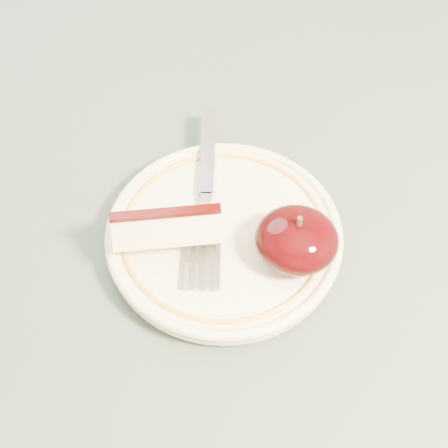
# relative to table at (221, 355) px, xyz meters

# --- Properties ---
(table) EXTENTS (0.90, 0.90, 0.75)m
(table) POSITION_rel_table_xyz_m (0.00, 0.00, 0.00)
(table) COLOR brown
(table) RESTS_ON ground
(plate) EXTENTS (0.19, 0.19, 0.02)m
(plate) POSITION_rel_table_xyz_m (-0.01, 0.06, 0.10)
(plate) COLOR white
(plate) RESTS_ON table
(apple_half) EXTENTS (0.06, 0.06, 0.05)m
(apple_half) POSITION_rel_table_xyz_m (0.05, 0.05, 0.13)
(apple_half) COLOR black
(apple_half) RESTS_ON plate
(apple_wedge) EXTENTS (0.09, 0.06, 0.04)m
(apple_wedge) POSITION_rel_table_xyz_m (-0.05, 0.04, 0.12)
(apple_wedge) COLOR beige
(apple_wedge) RESTS_ON plate
(fork) EXTENTS (0.04, 0.19, 0.00)m
(fork) POSITION_rel_table_xyz_m (-0.03, 0.09, 0.11)
(fork) COLOR gray
(fork) RESTS_ON plate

